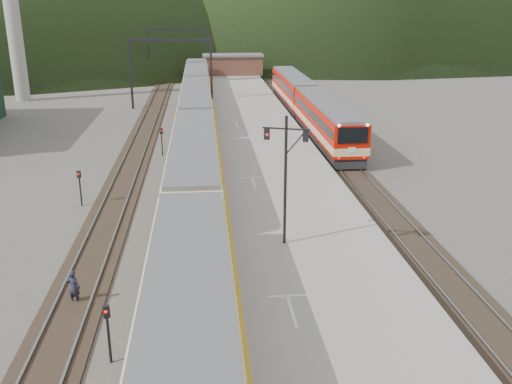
{
  "coord_description": "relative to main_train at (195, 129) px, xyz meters",
  "views": [
    {
      "loc": [
        0.66,
        -12.79,
        12.23
      ],
      "look_at": [
        3.5,
        17.25,
        2.0
      ],
      "focal_mm": 40.0,
      "sensor_mm": 36.0,
      "label": 1
    }
  ],
  "objects": [
    {
      "name": "gantry_near",
      "position": [
        -2.85,
        21.31,
        3.5
      ],
      "size": [
        9.55,
        0.25,
        8.0
      ],
      "color": "black",
      "rests_on": "ground"
    },
    {
      "name": "track_main",
      "position": [
        0.0,
        6.31,
        -2.02
      ],
      "size": [
        2.6,
        200.0,
        0.23
      ],
      "color": "black",
      "rests_on": "ground"
    },
    {
      "name": "short_signal_c",
      "position": [
        -7.02,
        -12.21,
        -0.62
      ],
      "size": [
        0.24,
        0.18,
        2.27
      ],
      "color": "black",
      "rests_on": "ground"
    },
    {
      "name": "main_train",
      "position": [
        0.0,
        0.0,
        0.0
      ],
      "size": [
        3.04,
        83.37,
        3.72
      ],
      "color": "beige",
      "rests_on": "track_main"
    },
    {
      "name": "worker",
      "position": [
        -4.97,
        -24.47,
        -1.33
      ],
      "size": [
        0.63,
        0.5,
        1.51
      ],
      "primitive_type": "imported",
      "rotation": [
        0.0,
        0.0,
        2.87
      ],
      "color": "#212032",
      "rests_on": "ground"
    },
    {
      "name": "track_second",
      "position": [
        11.5,
        6.31,
        -2.02
      ],
      "size": [
        2.6,
        200.0,
        0.23
      ],
      "color": "black",
      "rests_on": "ground"
    },
    {
      "name": "track_far",
      "position": [
        -5.0,
        6.31,
        -2.02
      ],
      "size": [
        2.6,
        200.0,
        0.23
      ],
      "color": "black",
      "rests_on": "ground"
    },
    {
      "name": "gantry_far",
      "position": [
        -2.85,
        46.31,
        3.5
      ],
      "size": [
        9.55,
        0.25,
        8.0
      ],
      "color": "black",
      "rests_on": "ground"
    },
    {
      "name": "signal_mast",
      "position": [
        4.42,
        -21.29,
        2.75
      ],
      "size": [
        2.11,
        0.82,
        6.24
      ],
      "color": "black",
      "rests_on": "platform"
    },
    {
      "name": "platform",
      "position": [
        5.6,
        4.31,
        -1.59
      ],
      "size": [
        8.0,
        100.0,
        1.0
      ],
      "primitive_type": "cube",
      "color": "gray",
      "rests_on": "ground"
    },
    {
      "name": "short_signal_b",
      "position": [
        -2.75,
        -0.44,
        -0.62
      ],
      "size": [
        0.26,
        0.23,
        2.27
      ],
      "color": "black",
      "rests_on": "ground"
    },
    {
      "name": "short_signal_a",
      "position": [
        -2.85,
        -28.85,
        -0.62
      ],
      "size": [
        0.26,
        0.23,
        2.27
      ],
      "color": "black",
      "rests_on": "ground"
    },
    {
      "name": "station_shed",
      "position": [
        5.6,
        44.31,
        0.48
      ],
      "size": [
        9.4,
        4.4,
        3.1
      ],
      "color": "brown",
      "rests_on": "platform"
    },
    {
      "name": "second_train",
      "position": [
        11.5,
        11.81,
        -0.2
      ],
      "size": [
        2.72,
        37.09,
        3.32
      ],
      "color": "red",
      "rests_on": "track_second"
    }
  ]
}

